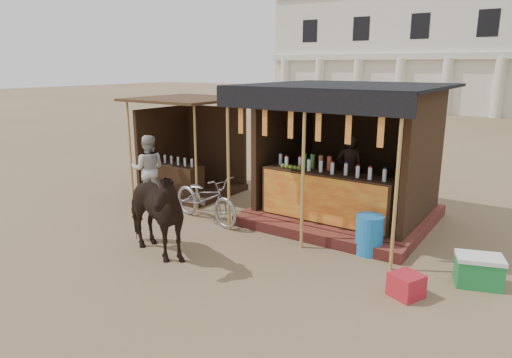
{
  "coord_description": "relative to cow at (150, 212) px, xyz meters",
  "views": [
    {
      "loc": [
        4.56,
        -5.14,
        3.14
      ],
      "look_at": [
        0.0,
        1.6,
        1.1
      ],
      "focal_mm": 32.0,
      "sensor_mm": 36.0,
      "label": 1
    }
  ],
  "objects": [
    {
      "name": "blue_barrel",
      "position": [
        3.01,
        2.12,
        -0.43
      ],
      "size": [
        0.51,
        0.51,
        0.68
      ],
      "primitive_type": "cylinder",
      "rotation": [
        0.0,
        0.0,
        -0.11
      ],
      "color": "blue",
      "rests_on": "ground"
    },
    {
      "name": "motorbike",
      "position": [
        -0.39,
        1.87,
        -0.28
      ],
      "size": [
        1.96,
        0.99,
        0.98
      ],
      "primitive_type": "imported",
      "rotation": [
        0.0,
        0.0,
        1.39
      ],
      "color": "gray",
      "rests_on": "ground"
    },
    {
      "name": "ground",
      "position": [
        0.93,
        0.17,
        -0.77
      ],
      "size": [
        120.0,
        120.0,
        0.0
      ],
      "primitive_type": "plane",
      "color": "#846B4C",
      "rests_on": "ground"
    },
    {
      "name": "main_stall",
      "position": [
        1.93,
        3.52,
        0.25
      ],
      "size": [
        3.6,
        3.61,
        2.78
      ],
      "color": "maroon",
      "rests_on": "ground"
    },
    {
      "name": "cooler",
      "position": [
        4.75,
        1.9,
        -0.54
      ],
      "size": [
        0.75,
        0.62,
        0.46
      ],
      "color": "#1C8038",
      "rests_on": "ground"
    },
    {
      "name": "secondary_stall",
      "position": [
        -2.24,
        3.4,
        0.08
      ],
      "size": [
        2.4,
        2.4,
        2.38
      ],
      "color": "#321C12",
      "rests_on": "ground"
    },
    {
      "name": "bystander",
      "position": [
        -2.36,
        2.17,
        0.03
      ],
      "size": [
        0.98,
        0.95,
        1.59
      ],
      "primitive_type": "imported",
      "rotation": [
        0.0,
        0.0,
        3.82
      ],
      "color": "#BABAB4",
      "rests_on": "ground"
    },
    {
      "name": "background_building",
      "position": [
        -1.07,
        30.11,
        3.21
      ],
      "size": [
        26.0,
        7.45,
        8.18
      ],
      "color": "silver",
      "rests_on": "ground"
    },
    {
      "name": "red_crate",
      "position": [
        3.98,
        0.98,
        -0.6
      ],
      "size": [
        0.51,
        0.51,
        0.33
      ],
      "primitive_type": "cube",
      "rotation": [
        0.0,
        0.0,
        -0.41
      ],
      "color": "#AE1D28",
      "rests_on": "ground"
    },
    {
      "name": "cow",
      "position": [
        0.0,
        0.0,
        0.0
      ],
      "size": [
        1.95,
        1.2,
        1.54
      ],
      "primitive_type": "imported",
      "rotation": [
        0.0,
        0.0,
        1.36
      ],
      "color": "black",
      "rests_on": "ground"
    }
  ]
}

